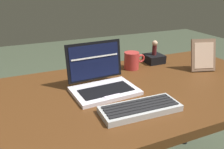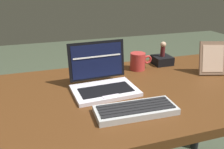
% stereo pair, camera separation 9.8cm
% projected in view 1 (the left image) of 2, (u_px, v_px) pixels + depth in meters
% --- Properties ---
extents(desk, '(1.78, 0.73, 0.71)m').
position_uv_depth(desk, '(93.00, 110.00, 1.01)').
color(desk, '#4E2C13').
rests_on(desk, ground).
extents(laptop_front, '(0.28, 0.23, 0.20)m').
position_uv_depth(laptop_front, '(102.00, 82.00, 1.02)').
color(laptop_front, silver).
rests_on(laptop_front, desk).
extents(external_keyboard, '(0.30, 0.12, 0.03)m').
position_uv_depth(external_keyboard, '(140.00, 108.00, 0.86)').
color(external_keyboard, '#B2B4B5').
rests_on(external_keyboard, desk).
extents(photo_frame, '(0.14, 0.09, 0.17)m').
position_uv_depth(photo_frame, '(203.00, 55.00, 1.24)').
color(photo_frame, '#82644E').
rests_on(photo_frame, desk).
extents(figurine_stand, '(0.10, 0.10, 0.05)m').
position_uv_depth(figurine_stand, '(154.00, 59.00, 1.38)').
color(figurine_stand, black).
rests_on(figurine_stand, desk).
extents(figurine, '(0.03, 0.03, 0.08)m').
position_uv_depth(figurine, '(155.00, 47.00, 1.36)').
color(figurine, '#50191C').
rests_on(figurine, figurine_stand).
extents(coffee_mug, '(0.12, 0.08, 0.09)m').
position_uv_depth(coffee_mug, '(132.00, 61.00, 1.28)').
color(coffee_mug, '#B63331').
rests_on(coffee_mug, desk).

